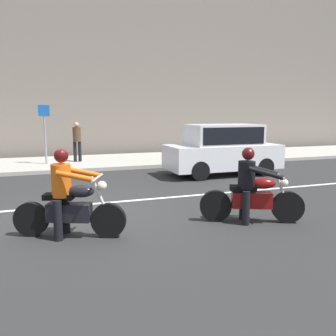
{
  "coord_description": "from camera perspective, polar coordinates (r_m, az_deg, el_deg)",
  "views": [
    {
      "loc": [
        -0.85,
        -7.66,
        2.19
      ],
      "look_at": [
        1.68,
        -0.61,
        1.04
      ],
      "focal_mm": 38.01,
      "sensor_mm": 36.0,
      "label": 1
    }
  ],
  "objects": [
    {
      "name": "ground_plane",
      "position": [
        8.01,
        -12.98,
        -7.33
      ],
      "size": [
        80.0,
        80.0,
        0.0
      ],
      "primitive_type": "plane",
      "color": "#292929"
    },
    {
      "name": "sidewalk_slab",
      "position": [
        15.83,
        -16.47,
        0.72
      ],
      "size": [
        40.0,
        4.4,
        0.14
      ],
      "primitive_type": "cube",
      "color": "#A8A399",
      "rests_on": "ground_plane"
    },
    {
      "name": "building_facade",
      "position": [
        19.3,
        -17.78,
        17.03
      ],
      "size": [
        40.0,
        1.4,
        10.19
      ],
      "primitive_type": "cube",
      "color": "slate",
      "rests_on": "ground_plane"
    },
    {
      "name": "lane_marking_stripe",
      "position": [
        8.84,
        -18.25,
        -6.01
      ],
      "size": [
        18.0,
        0.14,
        0.01
      ],
      "primitive_type": "cube",
      "color": "silver",
      "rests_on": "ground_plane"
    },
    {
      "name": "motorcycle_with_rider_black_leather",
      "position": [
        7.36,
        13.22,
        -3.75
      ],
      "size": [
        1.96,
        1.02,
        1.52
      ],
      "color": "black",
      "rests_on": "ground_plane"
    },
    {
      "name": "motorcycle_with_rider_orange_stripe",
      "position": [
        6.56,
        -15.74,
        -5.13
      ],
      "size": [
        1.92,
        0.98,
        1.59
      ],
      "color": "black",
      "rests_on": "ground_plane"
    },
    {
      "name": "parked_hatchback_white",
      "position": [
        12.85,
        8.79,
        3.07
      ],
      "size": [
        4.05,
        1.76,
        1.8
      ],
      "color": "silver",
      "rests_on": "ground_plane"
    },
    {
      "name": "street_sign_post",
      "position": [
        15.24,
        -19.17,
        6.09
      ],
      "size": [
        0.44,
        0.08,
        2.4
      ],
      "color": "gray",
      "rests_on": "sidewalk_slab"
    },
    {
      "name": "pedestrian_bystander",
      "position": [
        15.63,
        -14.39,
        4.58
      ],
      "size": [
        0.34,
        0.34,
        1.68
      ],
      "color": "black",
      "rests_on": "sidewalk_slab"
    }
  ]
}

